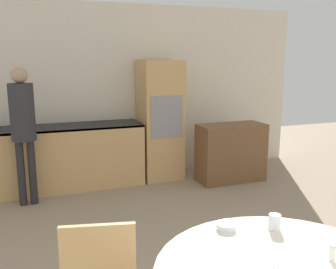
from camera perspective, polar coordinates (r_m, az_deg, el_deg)
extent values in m
cube|color=silver|center=(5.75, -8.44, 6.37)|extent=(6.16, 0.05, 2.60)
cube|color=tan|center=(5.44, -17.40, -3.50)|extent=(2.54, 0.60, 0.89)
cube|color=black|center=(5.34, -17.67, 0.94)|extent=(2.54, 0.60, 0.03)
cube|color=tan|center=(5.65, -1.22, 2.22)|extent=(0.59, 0.58, 1.78)
cube|color=gray|center=(5.36, -0.19, 2.69)|extent=(0.48, 0.01, 0.60)
cube|color=brown|center=(5.65, 9.55, -2.73)|extent=(0.99, 0.45, 0.86)
cylinder|color=#262628|center=(4.98, -21.47, -5.51)|extent=(0.09, 0.09, 0.83)
cylinder|color=#262628|center=(4.97, -19.96, -5.41)|extent=(0.09, 0.09, 0.83)
cylinder|color=#2D2D33|center=(4.82, -21.35, 3.19)|extent=(0.29, 0.29, 0.69)
sphere|color=tan|center=(4.78, -21.73, 8.41)|extent=(0.19, 0.19, 0.19)
cylinder|color=silver|center=(2.44, 15.93, -12.71)|extent=(0.07, 0.07, 0.10)
cylinder|color=silver|center=(2.40, 8.84, -13.61)|extent=(0.12, 0.12, 0.04)
cylinder|color=white|center=(2.21, 23.71, -16.30)|extent=(0.03, 0.03, 0.07)
cylinder|color=silver|center=(2.19, 23.80, -15.29)|extent=(0.03, 0.03, 0.01)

